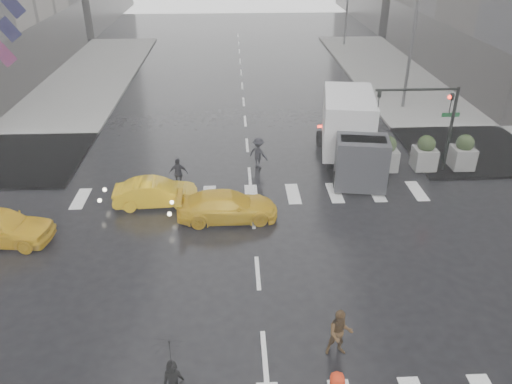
{
  "coord_description": "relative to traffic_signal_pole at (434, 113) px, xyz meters",
  "views": [
    {
      "loc": [
        -0.77,
        -14.74,
        11.39
      ],
      "look_at": [
        0.03,
        2.0,
        2.31
      ],
      "focal_mm": 35.0,
      "sensor_mm": 36.0,
      "label": 1
    }
  ],
  "objects": [
    {
      "name": "ground",
      "position": [
        -9.01,
        -8.01,
        -3.22
      ],
      "size": [
        120.0,
        120.0,
        0.0
      ],
      "primitive_type": "plane",
      "color": "black",
      "rests_on": "ground"
    },
    {
      "name": "road_markings",
      "position": [
        -9.01,
        -8.01,
        -3.21
      ],
      "size": [
        18.0,
        48.0,
        0.01
      ],
      "primitive_type": null,
      "color": "silver",
      "rests_on": "ground"
    },
    {
      "name": "traffic_signal_pole",
      "position": [
        0.0,
        0.0,
        0.0
      ],
      "size": [
        4.45,
        0.42,
        4.5
      ],
      "color": "black",
      "rests_on": "ground"
    },
    {
      "name": "street_lamp_near",
      "position": [
        1.86,
        9.99,
        1.73
      ],
      "size": [
        2.15,
        0.22,
        9.0
      ],
      "color": "#59595B",
      "rests_on": "ground"
    },
    {
      "name": "planter_west",
      "position": [
        -2.01,
        0.19,
        -2.23
      ],
      "size": [
        1.1,
        1.1,
        1.8
      ],
      "color": "gray",
      "rests_on": "ground"
    },
    {
      "name": "planter_mid",
      "position": [
        -0.01,
        0.19,
        -2.23
      ],
      "size": [
        1.1,
        1.1,
        1.8
      ],
      "color": "gray",
      "rests_on": "ground"
    },
    {
      "name": "planter_east",
      "position": [
        1.99,
        0.19,
        -2.23
      ],
      "size": [
        1.1,
        1.1,
        1.8
      ],
      "color": "gray",
      "rests_on": "ground"
    },
    {
      "name": "flag_cluster",
      "position": [
        -24.09,
        10.49,
        2.42
      ],
      "size": [
        2.87,
        3.06,
        4.69
      ],
      "color": "#59595B",
      "rests_on": "ground"
    },
    {
      "name": "pedestrian_black",
      "position": [
        -11.48,
        -13.71,
        -1.6
      ],
      "size": [
        1.03,
        1.05,
        2.43
      ],
      "rotation": [
        0.0,
        0.0,
        -0.08
      ],
      "color": "black",
      "rests_on": "ground"
    },
    {
      "name": "pedestrian_brown",
      "position": [
        -6.8,
        -12.01,
        -2.42
      ],
      "size": [
        0.77,
        0.6,
        1.59
      ],
      "primitive_type": "imported",
      "rotation": [
        0.0,
        0.0,
        0.0
      ],
      "color": "#473019",
      "rests_on": "ground"
    },
    {
      "name": "pedestrian_far_a",
      "position": [
        -12.46,
        -1.07,
        -2.44
      ],
      "size": [
        0.93,
        0.6,
        1.54
      ],
      "primitive_type": "imported",
      "rotation": [
        0.0,
        0.0,
        3.09
      ],
      "color": "black",
      "rests_on": "ground"
    },
    {
      "name": "pedestrian_far_b",
      "position": [
        -8.51,
        0.93,
        -2.38
      ],
      "size": [
        1.22,
        1.15,
        1.68
      ],
      "primitive_type": "imported",
      "rotation": [
        0.0,
        0.0,
        2.46
      ],
      "color": "black",
      "rests_on": "ground"
    },
    {
      "name": "taxi_mid",
      "position": [
        -13.37,
        -2.73,
        -2.6
      ],
      "size": [
        3.81,
        1.54,
        1.23
      ],
      "primitive_type": "imported",
      "rotation": [
        0.0,
        0.0,
        1.64
      ],
      "color": "#E0A80B",
      "rests_on": "ground"
    },
    {
      "name": "taxi_rear",
      "position": [
        -10.13,
        -4.11,
        -2.59
      ],
      "size": [
        3.89,
        1.91,
        1.26
      ],
      "primitive_type": "imported",
      "rotation": [
        0.0,
        0.0,
        1.61
      ],
      "color": "#E0A80B",
      "rests_on": "ground"
    },
    {
      "name": "box_truck",
      "position": [
        -3.73,
        1.0,
        -1.31
      ],
      "size": [
        2.52,
        6.72,
        3.57
      ],
      "rotation": [
        0.0,
        0.0,
        -0.16
      ],
      "color": "silver",
      "rests_on": "ground"
    }
  ]
}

